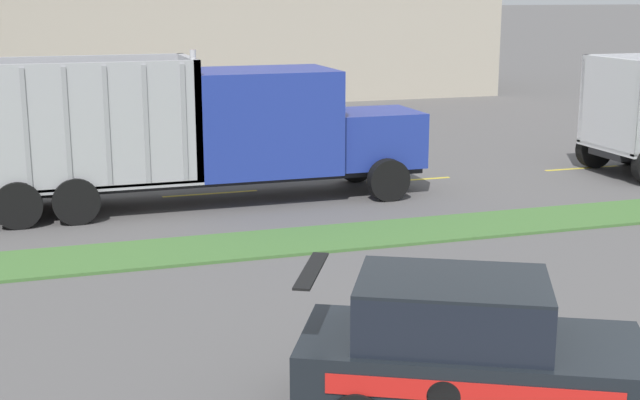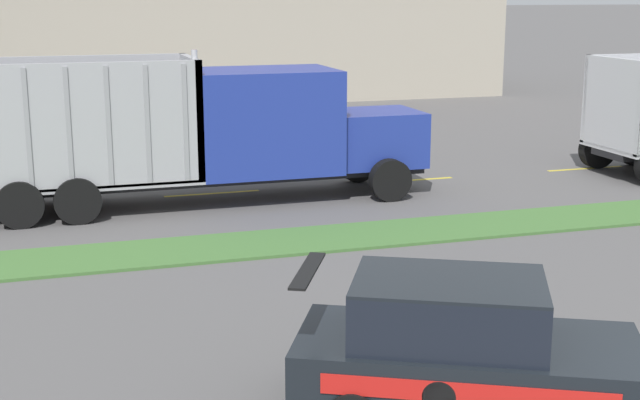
# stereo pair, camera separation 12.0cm
# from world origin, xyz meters

# --- Properties ---
(grass_verge) EXTENTS (120.00, 1.88, 0.06)m
(grass_verge) POSITION_xyz_m (0.00, 9.87, 0.03)
(grass_verge) COLOR #477538
(grass_verge) RESTS_ON ground_plane
(centre_line_4) EXTENTS (2.40, 0.14, 0.01)m
(centre_line_4) POSITION_xyz_m (-2.66, 14.80, 0.00)
(centre_line_4) COLOR yellow
(centre_line_4) RESTS_ON ground_plane
(centre_line_5) EXTENTS (2.40, 0.14, 0.01)m
(centre_line_5) POSITION_xyz_m (2.74, 14.80, 0.00)
(centre_line_5) COLOR yellow
(centre_line_5) RESTS_ON ground_plane
(centre_line_6) EXTENTS (2.40, 0.14, 0.01)m
(centre_line_6) POSITION_xyz_m (8.14, 14.80, 0.00)
(centre_line_6) COLOR yellow
(centre_line_6) RESTS_ON ground_plane
(dump_truck_lead) EXTENTS (11.49, 2.65, 3.69)m
(dump_truck_lead) POSITION_xyz_m (-2.44, 13.91, 1.65)
(dump_truck_lead) COLOR black
(dump_truck_lead) RESTS_ON ground_plane
(rally_car) EXTENTS (4.39, 3.40, 1.74)m
(rally_car) POSITION_xyz_m (-2.09, 2.03, 0.86)
(rally_car) COLOR black
(rally_car) RESTS_ON ground_plane
(store_building_backdrop) EXTENTS (35.99, 12.10, 5.78)m
(store_building_backdrop) POSITION_xyz_m (-3.21, 37.81, 2.89)
(store_building_backdrop) COLOR #BCB29E
(store_building_backdrop) RESTS_ON ground_plane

